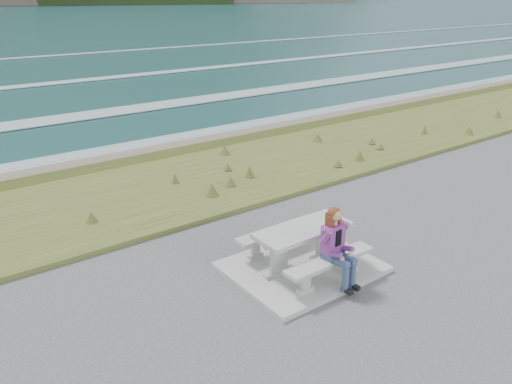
# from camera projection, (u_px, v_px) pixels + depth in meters

# --- Properties ---
(concrete_slab) EXTENTS (2.60, 2.10, 0.10)m
(concrete_slab) POSITION_uv_depth(u_px,v_px,m) (302.00, 267.00, 9.15)
(concrete_slab) COLOR #A9A8A3
(concrete_slab) RESTS_ON ground
(picnic_table) EXTENTS (1.80, 0.75, 0.75)m
(picnic_table) POSITION_uv_depth(u_px,v_px,m) (303.00, 236.00, 8.91)
(picnic_table) COLOR #A9A8A3
(picnic_table) RESTS_ON concrete_slab
(bench_landward) EXTENTS (1.80, 0.35, 0.45)m
(bench_landward) POSITION_uv_depth(u_px,v_px,m) (330.00, 264.00, 8.47)
(bench_landward) COLOR #A9A8A3
(bench_landward) RESTS_ON concrete_slab
(bench_seaward) EXTENTS (1.80, 0.35, 0.45)m
(bench_seaward) POSITION_uv_depth(u_px,v_px,m) (278.00, 234.00, 9.52)
(bench_seaward) COLOR #A9A8A3
(bench_seaward) RESTS_ON concrete_slab
(grass_verge) EXTENTS (160.00, 4.50, 0.22)m
(grass_verge) POSITION_uv_depth(u_px,v_px,m) (174.00, 189.00, 12.90)
(grass_verge) COLOR #324B1C
(grass_verge) RESTS_ON ground
(shore_drop) EXTENTS (160.00, 0.80, 2.20)m
(shore_drop) POSITION_uv_depth(u_px,v_px,m) (129.00, 160.00, 15.07)
(shore_drop) COLOR #6C6051
(shore_drop) RESTS_ON ground
(ocean) EXTENTS (1600.00, 1600.00, 0.09)m
(ocean) POSITION_uv_depth(u_px,v_px,m) (12.00, 113.00, 28.58)
(ocean) COLOR #1B484C
(ocean) RESTS_ON ground
(seated_woman) EXTENTS (0.43, 0.70, 1.37)m
(seated_woman) POSITION_uv_depth(u_px,v_px,m) (339.00, 257.00, 8.36)
(seated_woman) COLOR navy
(seated_woman) RESTS_ON concrete_slab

